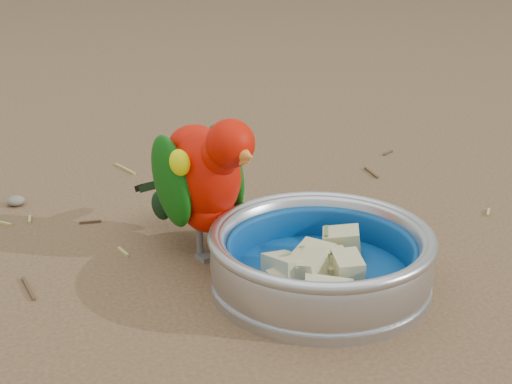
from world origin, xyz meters
name	(u,v)px	position (x,y,z in m)	size (l,w,h in m)	color
ground	(232,320)	(0.00, 0.00, 0.00)	(60.00, 60.00, 0.00)	brown
food_bowl	(320,280)	(0.10, 0.04, 0.01)	(0.22, 0.22, 0.02)	#B2B2BA
bowl_wall	(321,253)	(0.10, 0.04, 0.04)	(0.22, 0.22, 0.04)	#B2B2BA
fruit_wedges	(321,259)	(0.10, 0.04, 0.03)	(0.13, 0.13, 0.03)	#C1B783
lory_parrot	(205,187)	(0.00, 0.15, 0.08)	(0.09, 0.19, 0.16)	#C40E01
ground_debris	(188,293)	(-0.03, 0.05, 0.00)	(0.90, 0.80, 0.01)	tan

